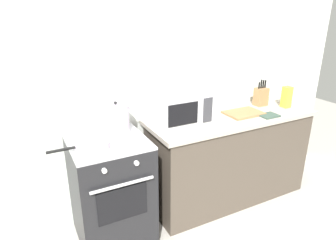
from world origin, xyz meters
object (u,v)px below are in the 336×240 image
object	(u,v)px
knife_block	(261,96)
oven_mitt	(269,115)
cutting_board	(244,113)
frying_pan	(92,145)
pasta_box	(287,97)
stove	(111,190)
stock_pot	(116,119)
microwave	(179,107)

from	to	relation	value
knife_block	oven_mitt	distance (m)	0.36
cutting_board	knife_block	distance (m)	0.38
frying_pan	pasta_box	bearing A→B (deg)	1.58
stove	frying_pan	size ratio (longest dim) A/B	2.04
oven_mitt	cutting_board	bearing A→B (deg)	137.54
stove	pasta_box	distance (m)	1.99
stock_pot	knife_block	xyz separation A→B (m)	(1.60, 0.02, -0.02)
microwave	oven_mitt	xyz separation A→B (m)	(0.86, -0.24, -0.14)
microwave	cutting_board	distance (m)	0.70
frying_pan	knife_block	size ratio (longest dim) A/B	1.61
pasta_box	frying_pan	bearing A→B (deg)	-178.42
microwave	knife_block	size ratio (longest dim) A/B	1.79
stock_pot	knife_block	world-z (taller)	knife_block
stock_pot	cutting_board	world-z (taller)	stock_pot
cutting_board	frying_pan	bearing A→B (deg)	-176.73
frying_pan	knife_block	bearing A→B (deg)	6.94
stove	knife_block	distance (m)	1.81
cutting_board	knife_block	size ratio (longest dim) A/B	1.29
stove	frying_pan	xyz separation A→B (m)	(-0.14, -0.09, 0.48)
stove	microwave	size ratio (longest dim) A/B	1.84
stock_pot	frying_pan	distance (m)	0.35
frying_pan	oven_mitt	world-z (taller)	frying_pan
microwave	pasta_box	world-z (taller)	microwave
pasta_box	oven_mitt	distance (m)	0.40
stock_pot	stove	bearing A→B (deg)	-135.20
stock_pot	oven_mitt	xyz separation A→B (m)	(1.43, -0.28, -0.12)
cutting_board	pasta_box	xyz separation A→B (m)	(0.54, -0.03, 0.10)
frying_pan	knife_block	xyz separation A→B (m)	(1.86, 0.23, 0.07)
stock_pot	cutting_board	size ratio (longest dim) A/B	0.83
stove	oven_mitt	world-z (taller)	oven_mitt
knife_block	microwave	bearing A→B (deg)	-176.56
stock_pot	pasta_box	world-z (taller)	stock_pot
microwave	knife_block	xyz separation A→B (m)	(1.03, 0.06, -0.05)
stove	cutting_board	bearing A→B (deg)	0.05
stove	pasta_box	xyz separation A→B (m)	(1.91, -0.03, 0.57)
cutting_board	oven_mitt	size ratio (longest dim) A/B	2.00
frying_pan	stock_pot	bearing A→B (deg)	37.81
stove	cutting_board	world-z (taller)	cutting_board
oven_mitt	stock_pot	bearing A→B (deg)	169.00
cutting_board	oven_mitt	distance (m)	0.24
pasta_box	oven_mitt	xyz separation A→B (m)	(-0.36, -0.13, -0.10)
microwave	knife_block	distance (m)	1.03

